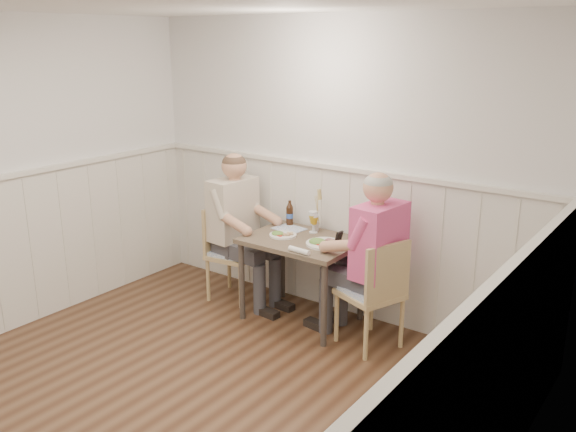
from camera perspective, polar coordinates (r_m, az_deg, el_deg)
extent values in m
plane|color=#422819|center=(4.25, -12.80, -18.45)|extent=(4.50, 4.50, 0.00)
cube|color=white|center=(5.35, 4.58, 4.42)|extent=(4.00, 0.04, 2.60)
cube|color=white|center=(2.59, 16.52, -9.56)|extent=(0.04, 4.50, 2.60)
cube|color=white|center=(3.52, -15.58, 18.88)|extent=(4.00, 4.50, 0.02)
cube|color=silver|center=(5.51, 4.35, -2.23)|extent=(3.98, 0.03, 1.30)
cube|color=silver|center=(5.32, 4.42, 4.58)|extent=(3.98, 0.06, 0.04)
cube|color=silver|center=(2.59, 15.93, -9.02)|extent=(0.06, 4.48, 0.04)
cube|color=#51473D|center=(5.21, 1.29, -2.35)|extent=(0.95, 0.70, 0.04)
cylinder|color=#3F3833|center=(5.37, -4.34, -6.11)|extent=(0.05, 0.05, 0.71)
cylinder|color=#3F3833|center=(5.80, -0.52, -4.30)|extent=(0.05, 0.05, 0.71)
cylinder|color=#3F3833|center=(4.90, 3.39, -8.36)|extent=(0.05, 0.05, 0.71)
cylinder|color=#3F3833|center=(5.38, 6.87, -6.15)|extent=(0.05, 0.05, 0.71)
cube|color=tan|center=(4.93, 7.66, -7.24)|extent=(0.56, 0.56, 0.04)
cube|color=#6E8DC6|center=(4.91, 7.68, -6.86)|extent=(0.50, 0.50, 0.03)
cube|color=tan|center=(4.70, 9.32, -5.26)|extent=(0.18, 0.41, 0.45)
cylinder|color=tan|center=(4.79, 7.30, -11.00)|extent=(0.04, 0.04, 0.42)
cylinder|color=tan|center=(5.05, 4.57, -9.44)|extent=(0.04, 0.04, 0.42)
cylinder|color=tan|center=(5.02, 10.58, -9.85)|extent=(0.04, 0.04, 0.42)
cylinder|color=tan|center=(5.26, 7.80, -8.43)|extent=(0.04, 0.04, 0.42)
cube|color=tan|center=(5.78, -5.07, -3.65)|extent=(0.48, 0.48, 0.04)
cube|color=#6E8DC6|center=(5.76, -5.08, -3.32)|extent=(0.43, 0.43, 0.03)
cube|color=tan|center=(5.80, -6.71, -1.10)|extent=(0.09, 0.42, 0.44)
cylinder|color=tan|center=(6.09, -5.53, -4.86)|extent=(0.04, 0.04, 0.41)
cylinder|color=tan|center=(5.91, -2.58, -5.47)|extent=(0.04, 0.04, 0.41)
cylinder|color=tan|center=(5.81, -7.49, -5.98)|extent=(0.04, 0.04, 0.41)
cylinder|color=tan|center=(5.63, -4.46, -6.67)|extent=(0.04, 0.04, 0.41)
cube|color=#3F3F47|center=(5.03, 8.02, -9.31)|extent=(0.51, 0.47, 0.47)
cube|color=#3F3F47|center=(5.02, 6.18, -5.54)|extent=(0.48, 0.43, 0.14)
cube|color=#FC5BAF|center=(4.78, 8.33, -2.23)|extent=(0.31, 0.49, 0.58)
sphere|color=tan|center=(4.67, 8.54, 2.63)|extent=(0.23, 0.23, 0.23)
sphere|color=#A5A5A0|center=(4.66, 8.56, 3.01)|extent=(0.22, 0.22, 0.22)
cube|color=black|center=(4.99, 4.75, -1.24)|extent=(0.03, 0.08, 0.14)
cube|color=#3F3F47|center=(5.84, -4.88, -5.48)|extent=(0.49, 0.45, 0.47)
cube|color=#3F3F47|center=(5.60, -3.46, -3.20)|extent=(0.47, 0.41, 0.14)
cube|color=beige|center=(5.64, -5.04, 0.61)|extent=(0.29, 0.48, 0.57)
sphere|color=tan|center=(5.54, -5.14, 4.71)|extent=(0.23, 0.23, 0.23)
sphere|color=#4C3828|center=(5.53, -5.15, 5.03)|extent=(0.22, 0.22, 0.22)
cylinder|color=white|center=(5.06, 3.42, -2.61)|extent=(0.31, 0.31, 0.02)
ellipsoid|color=#3F722D|center=(5.04, 2.78, -2.20)|extent=(0.15, 0.13, 0.06)
sphere|color=tan|center=(5.02, 4.16, -2.39)|extent=(0.04, 0.04, 0.04)
cube|color=#844E51|center=(5.10, 4.06, -2.27)|extent=(0.09, 0.06, 0.01)
cylinder|color=white|center=(5.06, 4.67, -2.29)|extent=(0.06, 0.06, 0.03)
cylinder|color=white|center=(5.28, -0.48, -1.79)|extent=(0.24, 0.24, 0.02)
ellipsoid|color=#3F722D|center=(5.27, -0.96, -1.48)|extent=(0.12, 0.10, 0.04)
sphere|color=tan|center=(5.25, 0.04, -1.63)|extent=(0.03, 0.03, 0.03)
cylinder|color=silver|center=(5.37, 2.46, -1.53)|extent=(0.06, 0.06, 0.01)
cylinder|color=silver|center=(5.36, 2.47, -1.12)|extent=(0.01, 0.01, 0.08)
cone|color=#BC9318|center=(5.34, 2.48, -0.42)|extent=(0.07, 0.07, 0.07)
cylinder|color=silver|center=(5.32, 2.48, 0.08)|extent=(0.07, 0.07, 0.03)
cylinder|color=silver|center=(5.37, 2.34, -1.52)|extent=(0.07, 0.07, 0.01)
cylinder|color=silver|center=(5.36, 2.35, -1.07)|extent=(0.01, 0.01, 0.09)
cone|color=#BC9318|center=(5.34, 2.36, -0.29)|extent=(0.08, 0.08, 0.08)
cylinder|color=silver|center=(5.32, 2.37, 0.26)|extent=(0.08, 0.08, 0.03)
cylinder|color=black|center=(5.56, 0.16, -0.02)|extent=(0.06, 0.06, 0.17)
cone|color=black|center=(5.53, 0.16, 1.02)|extent=(0.06, 0.06, 0.04)
cylinder|color=black|center=(5.52, 0.16, 1.31)|extent=(0.03, 0.03, 0.03)
cylinder|color=#3054A9|center=(5.56, 0.16, 0.03)|extent=(0.07, 0.07, 0.04)
cylinder|color=white|center=(4.86, 1.06, -3.25)|extent=(0.20, 0.06, 0.04)
cylinder|color=silver|center=(5.42, 2.65, -0.93)|extent=(0.05, 0.05, 0.08)
cylinder|color=#CEBD6E|center=(5.38, 2.67, 0.57)|extent=(0.03, 0.03, 0.27)
cone|color=#CEBD6E|center=(5.34, 2.70, 2.32)|extent=(0.04, 0.04, 0.10)
cube|color=#6E8DC6|center=(5.47, 0.11, -1.19)|extent=(0.29, 0.25, 0.01)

